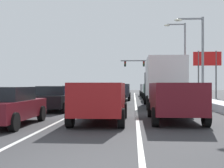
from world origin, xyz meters
TOP-DOWN VIEW (x-y plane):
  - ground_plane at (0.00, 20.16)m, footprint 131.05×131.05m
  - lane_stripe_between_right_lane_and_center_lane at (1.70, 25.20)m, footprint 0.14×55.45m
  - lane_stripe_between_center_lane_and_left_lane at (-1.70, 25.20)m, footprint 0.14×55.45m
  - snow_bank_right_shoulder at (7.00, 25.20)m, footprint 1.38×55.45m
  - snow_bank_left_shoulder at (-7.00, 25.20)m, footprint 1.24×55.45m
  - suv_maroon_right_lane_nearest at (3.31, 7.88)m, footprint 2.16×4.90m
  - box_truck_right_lane_second at (3.61, 16.14)m, footprint 2.53×7.20m
  - suv_green_right_lane_third at (3.58, 24.57)m, footprint 2.16×4.90m
  - suv_white_right_lane_fourth at (3.55, 31.27)m, footprint 2.16×4.90m
  - suv_gray_right_lane_fifth at (3.48, 37.67)m, footprint 2.16×4.90m
  - suv_red_center_lane_nearest at (0.13, 7.36)m, footprint 2.16×4.90m
  - sedan_tan_center_lane_second at (0.04, 13.33)m, footprint 2.00×4.50m
  - suv_navy_center_lane_third at (-0.23, 19.87)m, footprint 2.16×4.90m
  - suv_charcoal_center_lane_fourth at (0.13, 26.18)m, footprint 2.16×4.90m
  - sedan_silver_center_lane_fifth at (-0.23, 33.24)m, footprint 2.00×4.50m
  - sedan_maroon_left_lane_nearest at (-3.40, 6.08)m, footprint 2.00×4.50m
  - sedan_black_left_lane_second at (-3.23, 12.73)m, footprint 2.00×4.50m
  - sedan_green_left_lane_third at (-3.30, 19.61)m, footprint 2.00×4.50m
  - sedan_white_left_lane_fourth at (-3.37, 25.54)m, footprint 2.00×4.50m
  - sedan_gray_left_lane_fifth at (-3.65, 31.65)m, footprint 2.00×4.50m
  - traffic_light_gantry at (4.27, 50.39)m, footprint 7.54×0.47m
  - street_lamp_right_mid at (7.41, 22.68)m, footprint 2.66×0.36m
  - street_lamp_right_far at (7.54, 32.76)m, footprint 2.66×0.36m
  - roadside_sign_right at (10.04, 30.55)m, footprint 3.20×0.16m

SIDE VIEW (x-z plane):
  - ground_plane at x=0.00m, z-range 0.00..0.00m
  - lane_stripe_between_right_lane_and_center_lane at x=1.70m, z-range 0.00..0.01m
  - lane_stripe_between_center_lane_and_left_lane at x=-1.70m, z-range 0.00..0.01m
  - snow_bank_right_shoulder at x=7.00m, z-range 0.00..0.47m
  - snow_bank_left_shoulder at x=-7.00m, z-range 0.00..0.57m
  - sedan_tan_center_lane_second at x=0.04m, z-range 0.01..1.52m
  - sedan_silver_center_lane_fifth at x=-0.23m, z-range 0.01..1.52m
  - sedan_maroon_left_lane_nearest at x=-3.40m, z-range 0.01..1.52m
  - sedan_black_left_lane_second at x=-3.23m, z-range 0.01..1.52m
  - sedan_green_left_lane_third at x=-3.30m, z-range 0.01..1.52m
  - sedan_white_left_lane_fourth at x=-3.37m, z-range 0.01..1.52m
  - sedan_gray_left_lane_fifth at x=-3.65m, z-range 0.01..1.52m
  - suv_maroon_right_lane_nearest at x=3.31m, z-range 0.18..1.85m
  - suv_green_right_lane_third at x=3.58m, z-range 0.18..1.85m
  - suv_white_right_lane_fourth at x=3.55m, z-range 0.18..1.85m
  - suv_gray_right_lane_fifth at x=3.48m, z-range 0.18..1.85m
  - suv_red_center_lane_nearest at x=0.13m, z-range 0.18..1.85m
  - suv_navy_center_lane_third at x=-0.23m, z-range 0.18..1.85m
  - suv_charcoal_center_lane_fourth at x=0.13m, z-range 0.18..1.85m
  - box_truck_right_lane_second at x=3.61m, z-range 0.22..3.58m
  - roadside_sign_right at x=10.04m, z-range 1.27..6.77m
  - traffic_light_gantry at x=4.27m, z-range 1.40..7.60m
  - street_lamp_right_mid at x=7.41m, z-range 0.79..8.52m
  - street_lamp_right_far at x=7.54m, z-range 0.83..10.03m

